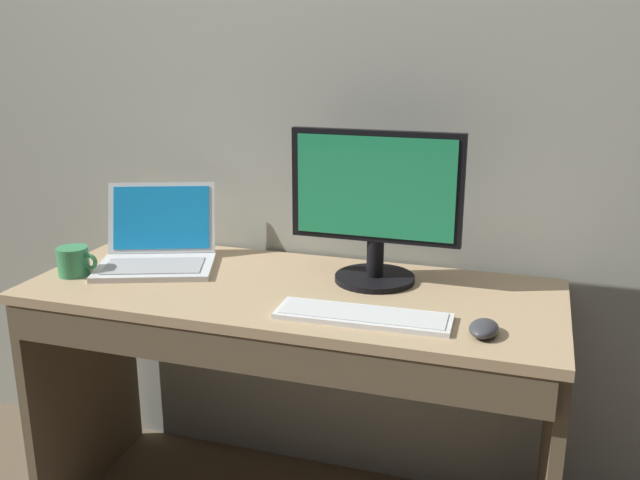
{
  "coord_description": "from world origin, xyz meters",
  "views": [
    {
      "loc": [
        0.61,
        -1.66,
        1.4
      ],
      "look_at": [
        0.08,
        0.0,
        0.89
      ],
      "focal_mm": 38.83,
      "sensor_mm": 36.0,
      "label": 1
    }
  ],
  "objects_px": {
    "external_monitor": "(375,206)",
    "computer_mouse": "(484,328)",
    "coffee_mug": "(74,261)",
    "laptop_white": "(157,250)",
    "wired_keyboard": "(363,316)"
  },
  "relations": [
    {
      "from": "computer_mouse",
      "to": "coffee_mug",
      "type": "height_order",
      "value": "coffee_mug"
    },
    {
      "from": "laptop_white",
      "to": "external_monitor",
      "type": "height_order",
      "value": "external_monitor"
    },
    {
      "from": "wired_keyboard",
      "to": "coffee_mug",
      "type": "xyz_separation_m",
      "value": [
        -0.87,
        0.06,
        0.03
      ]
    },
    {
      "from": "external_monitor",
      "to": "computer_mouse",
      "type": "distance_m",
      "value": 0.47
    },
    {
      "from": "laptop_white",
      "to": "computer_mouse",
      "type": "bearing_deg",
      "value": -13.15
    },
    {
      "from": "external_monitor",
      "to": "wired_keyboard",
      "type": "relative_size",
      "value": 1.09
    },
    {
      "from": "external_monitor",
      "to": "computer_mouse",
      "type": "height_order",
      "value": "external_monitor"
    },
    {
      "from": "computer_mouse",
      "to": "laptop_white",
      "type": "bearing_deg",
      "value": 171.24
    },
    {
      "from": "external_monitor",
      "to": "coffee_mug",
      "type": "xyz_separation_m",
      "value": [
        -0.83,
        -0.2,
        -0.18
      ]
    },
    {
      "from": "coffee_mug",
      "to": "computer_mouse",
      "type": "bearing_deg",
      "value": -3.59
    },
    {
      "from": "coffee_mug",
      "to": "wired_keyboard",
      "type": "bearing_deg",
      "value": -4.16
    },
    {
      "from": "external_monitor",
      "to": "computer_mouse",
      "type": "xyz_separation_m",
      "value": [
        0.32,
        -0.27,
        -0.2
      ]
    },
    {
      "from": "external_monitor",
      "to": "computer_mouse",
      "type": "bearing_deg",
      "value": -40.33
    },
    {
      "from": "wired_keyboard",
      "to": "computer_mouse",
      "type": "distance_m",
      "value": 0.29
    },
    {
      "from": "laptop_white",
      "to": "external_monitor",
      "type": "distance_m",
      "value": 0.67
    }
  ]
}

